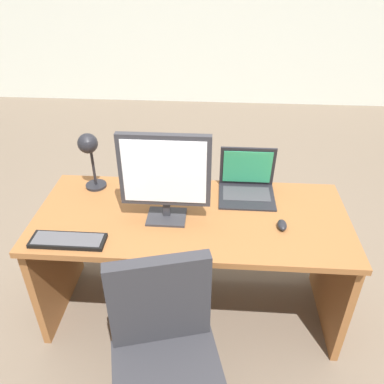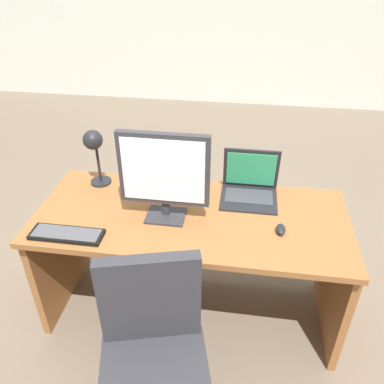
{
  "view_description": "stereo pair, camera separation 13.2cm",
  "coord_description": "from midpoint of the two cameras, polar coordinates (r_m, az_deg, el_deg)",
  "views": [
    {
      "loc": [
        0.12,
        -1.66,
        1.95
      ],
      "look_at": [
        0.0,
        0.04,
        0.84
      ],
      "focal_mm": 36.69,
      "sensor_mm": 36.0,
      "label": 1
    },
    {
      "loc": [
        0.25,
        -1.65,
        1.95
      ],
      "look_at": [
        0.0,
        0.04,
        0.84
      ],
      "focal_mm": 36.69,
      "sensor_mm": 36.0,
      "label": 2
    }
  ],
  "objects": [
    {
      "name": "ground",
      "position": [
        3.72,
        4.32,
        1.25
      ],
      "size": [
        12.0,
        12.0,
        0.0
      ],
      "primitive_type": "plane",
      "color": "#6B5B4C"
    },
    {
      "name": "desk",
      "position": [
        2.24,
        1.75,
        -7.06
      ],
      "size": [
        1.65,
        0.72,
        0.72
      ],
      "color": "brown",
      "rests_on": "ground"
    },
    {
      "name": "monitor",
      "position": [
        1.91,
        -2.13,
        2.8
      ],
      "size": [
        0.45,
        0.16,
        0.48
      ],
      "color": "#2D2D33",
      "rests_on": "desk"
    },
    {
      "name": "laptop",
      "position": [
        2.23,
        10.11,
        1.47
      ],
      "size": [
        0.31,
        0.27,
        0.26
      ],
      "color": "black",
      "rests_on": "desk"
    },
    {
      "name": "keyboard",
      "position": [
        2.0,
        -15.95,
        -5.98
      ],
      "size": [
        0.36,
        0.12,
        0.02
      ],
      "color": "black",
      "rests_on": "desk"
    },
    {
      "name": "mouse",
      "position": [
        2.01,
        14.64,
        -5.32
      ],
      "size": [
        0.05,
        0.08,
        0.04
      ],
      "color": "black",
      "rests_on": "desk"
    },
    {
      "name": "desk_lamp",
      "position": [
        2.25,
        -12.4,
        6.41
      ],
      "size": [
        0.12,
        0.14,
        0.35
      ],
      "color": "black",
      "rests_on": "desk"
    },
    {
      "name": "office_chair",
      "position": [
        1.89,
        -3.23,
        -24.92
      ],
      "size": [
        0.56,
        0.58,
        0.88
      ],
      "color": "black",
      "rests_on": "ground"
    }
  ]
}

